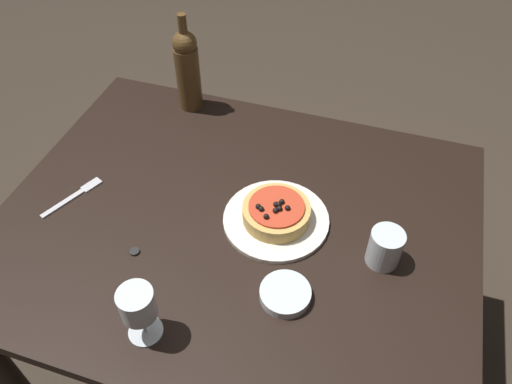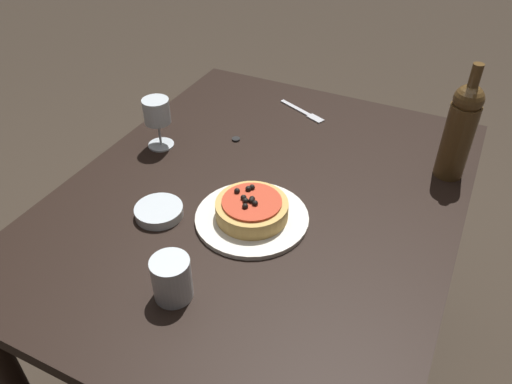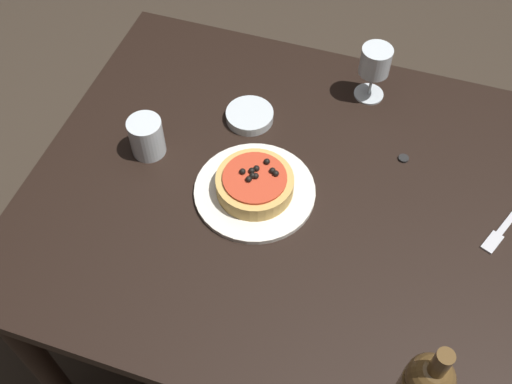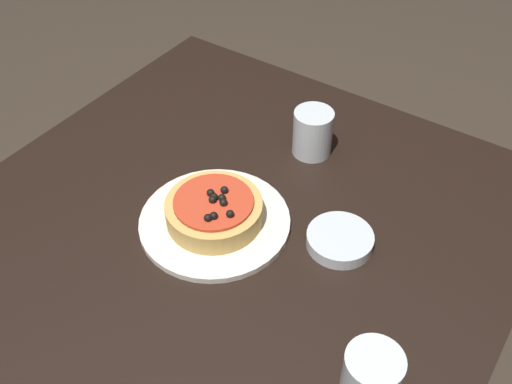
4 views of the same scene
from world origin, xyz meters
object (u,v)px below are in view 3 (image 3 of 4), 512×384
(pizza, at_px, (255,183))
(wine_glass, at_px, (375,63))
(dining_table, at_px, (298,218))
(bottle_cap, at_px, (404,158))
(water_cup, at_px, (147,137))
(side_bowl, at_px, (250,116))
(fork, at_px, (504,227))
(dinner_plate, at_px, (255,191))

(pizza, relative_size, wine_glass, 1.17)
(dining_table, height_order, bottle_cap, bottle_cap)
(wine_glass, bearing_deg, pizza, 65.01)
(water_cup, relative_size, side_bowl, 0.82)
(dining_table, xyz_separation_m, fork, (-0.44, -0.05, 0.09))
(side_bowl, relative_size, fork, 0.66)
(pizza, bearing_deg, fork, -171.65)
(pizza, distance_m, side_bowl, 0.22)
(dinner_plate, distance_m, pizza, 0.03)
(dinner_plate, bearing_deg, bottle_cap, -146.18)
(wine_glass, height_order, water_cup, wine_glass)
(side_bowl, relative_size, bottle_cap, 4.83)
(wine_glass, height_order, bottle_cap, wine_glass)
(wine_glass, distance_m, side_bowl, 0.32)
(dining_table, bearing_deg, bottle_cap, -138.66)
(pizza, bearing_deg, dining_table, -165.94)
(dining_table, relative_size, bottle_cap, 50.47)
(dining_table, bearing_deg, side_bowl, -45.22)
(dinner_plate, relative_size, pizza, 1.58)
(dinner_plate, height_order, bottle_cap, dinner_plate)
(water_cup, height_order, side_bowl, water_cup)
(dining_table, xyz_separation_m, pizza, (0.10, 0.02, 0.13))
(water_cup, distance_m, bottle_cap, 0.60)
(water_cup, relative_size, bottle_cap, 3.97)
(wine_glass, distance_m, fork, 0.48)
(wine_glass, relative_size, fork, 0.84)
(dining_table, relative_size, dinner_plate, 4.49)
(bottle_cap, bearing_deg, dining_table, 41.34)
(fork, bearing_deg, pizza, -57.84)
(side_bowl, bearing_deg, pizza, 111.48)
(side_bowl, bearing_deg, bottle_cap, 178.74)
(pizza, distance_m, wine_glass, 0.43)
(pizza, bearing_deg, side_bowl, -68.52)
(pizza, height_order, water_cup, water_cup)
(wine_glass, relative_size, bottle_cap, 6.12)
(pizza, xyz_separation_m, wine_glass, (-0.18, -0.38, 0.07))
(pizza, bearing_deg, dinner_plate, 73.66)
(dining_table, distance_m, pizza, 0.16)
(water_cup, distance_m, fork, 0.81)
(side_bowl, bearing_deg, fork, 168.17)
(water_cup, distance_m, side_bowl, 0.26)
(bottle_cap, bearing_deg, fork, 152.99)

